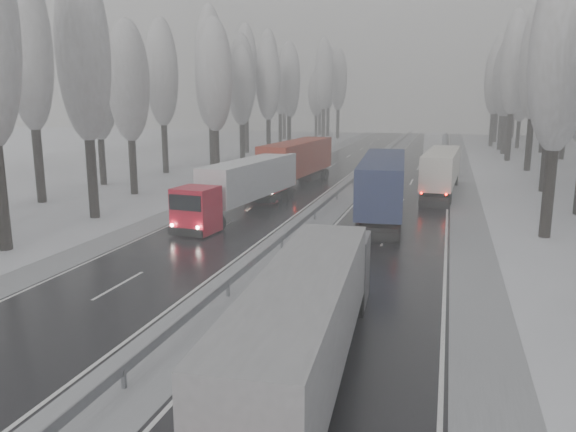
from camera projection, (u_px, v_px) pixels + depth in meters
The scene contains 50 objects.
carriageway_right at pixel (394, 218), 39.24m from camera, with size 7.50×200.00×0.03m, color black.
carriageway_left at pixel (253, 210), 42.06m from camera, with size 7.50×200.00×0.03m, color black.
median_slush at pixel (321, 214), 40.65m from camera, with size 3.00×200.00×0.04m, color #9D9FA5.
shoulder_right at pixel (468, 222), 37.92m from camera, with size 2.40×200.00×0.04m, color #9D9FA5.
shoulder_left at pixel (192, 207), 43.39m from camera, with size 2.40×200.00×0.04m, color #9D9FA5.
median_guardrail at pixel (321, 206), 40.52m from camera, with size 0.12×200.00×0.76m.
tree_18 at pixel (562, 54), 31.78m from camera, with size 3.60×3.60×16.58m.
tree_22 at pixel (553, 75), 48.67m from camera, with size 3.60×3.60×15.86m.
tree_24 at pixel (556, 45), 52.93m from camera, with size 3.60×3.60×20.49m.
tree_26 at pixel (536, 63), 62.89m from camera, with size 3.60×3.60×18.78m.
tree_28 at pixel (515, 64), 73.17m from camera, with size 3.60×3.60×19.62m.
tree_29 at pixel (570, 72), 75.15m from camera, with size 3.60×3.60×18.11m.
tree_30 at pixel (509, 76), 82.51m from camera, with size 3.60×3.60×17.86m.
tree_31 at pixel (548, 73), 84.60m from camera, with size 3.60×3.60×18.58m.
tree_32 at pixel (504, 80), 89.63m from camera, with size 3.60×3.60×17.33m.
tree_33 at pixel (521, 92), 92.95m from camera, with size 3.60×3.60×14.33m.
tree_34 at pixel (495, 80), 96.52m from camera, with size 3.60×3.60×17.63m.
tree_35 at pixel (550, 78), 97.73m from camera, with size 3.60×3.60×18.25m.
tree_36 at pixel (499, 72), 105.10m from camera, with size 3.60×3.60×20.23m.
tree_37 at pixel (535, 86), 107.49m from camera, with size 3.60×3.60×16.37m.
tree_38 at pixel (503, 82), 114.88m from camera, with size 3.60×3.60×17.97m.
tree_39 at pixel (516, 88), 118.12m from camera, with size 3.60×3.60×16.19m.
tree_58 at pixel (83, 54), 37.32m from camera, with size 3.60×3.60×17.21m.
tree_59 at pixel (28, 50), 42.99m from camera, with size 3.60×3.60×18.41m.
tree_60 at pixel (128, 82), 47.40m from camera, with size 3.60×3.60×14.84m.
tree_61 at pixel (98, 90), 52.83m from camera, with size 3.60×3.60×13.95m.
tree_62 at pixel (214, 76), 55.19m from camera, with size 3.60×3.60×16.04m.
tree_63 at pixel (162, 73), 60.97m from camera, with size 3.60×3.60×16.88m.
tree_64 at pixel (211, 83), 64.89m from camera, with size 3.60×3.60×15.42m.
tree_65 at pixel (210, 62), 68.60m from camera, with size 3.60×3.60×19.48m.
tree_66 at pixel (241, 86), 73.95m from camera, with size 3.60×3.60×15.23m.
tree_67 at pixel (242, 78), 77.85m from camera, with size 3.60×3.60×17.09m.
tree_68 at pixel (268, 80), 79.71m from camera, with size 3.60×3.60×16.65m.
tree_69 at pixel (246, 70), 84.42m from camera, with size 3.60×3.60×19.35m.
tree_70 at pixel (289, 80), 89.07m from camera, with size 3.60×3.60×17.09m.
tree_71 at pixel (268, 72), 93.78m from camera, with size 3.60×3.60×19.61m.
tree_72 at pixel (289, 90), 98.82m from camera, with size 3.60×3.60×15.11m.
tree_73 at pixel (280, 83), 103.09m from camera, with size 3.60×3.60×17.22m.
tree_74 at pixel (324, 75), 107.35m from camera, with size 3.60×3.60×19.68m.
tree_75 at pixel (284, 80), 113.70m from camera, with size 3.60×3.60×18.60m.
tree_76 at pixel (338, 80), 116.06m from camera, with size 3.60×3.60×18.55m.
tree_77 at pixel (316, 94), 121.89m from camera, with size 3.60×3.60×14.32m.
tree_78 at pixel (328, 78), 123.08m from camera, with size 3.60×3.60×19.55m.
tree_79 at pixel (320, 86), 127.91m from camera, with size 3.60×3.60×17.07m.
truck_grey_tarp at pixel (311, 312), 16.22m from camera, with size 3.11×14.50×3.70m.
truck_blue_box at pixel (383, 182), 38.68m from camera, with size 3.95×17.15×4.37m.
truck_cream_box at pixel (442, 168), 48.69m from camera, with size 3.25×15.26×3.89m.
box_truck_distant at pixel (436, 143), 84.96m from camera, with size 3.36×8.58×3.13m.
truck_red_white at pixel (244, 184), 40.27m from camera, with size 3.88×15.05×3.83m.
truck_red_red at pixel (294, 162), 51.33m from camera, with size 3.84×16.99×4.33m.
Camera 1 is at (8.61, -8.95, 8.22)m, focal length 35.00 mm.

